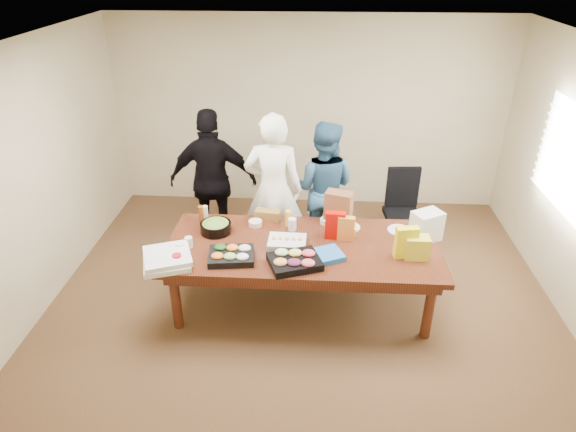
# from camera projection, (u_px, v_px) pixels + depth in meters

# --- Properties ---
(floor) EXTENTS (5.50, 5.00, 0.02)m
(floor) POSITION_uv_depth(u_px,v_px,m) (302.00, 303.00, 5.43)
(floor) COLOR #47301E
(floor) RESTS_ON ground
(ceiling) EXTENTS (5.50, 5.00, 0.02)m
(ceiling) POSITION_uv_depth(u_px,v_px,m) (306.00, 46.00, 4.12)
(ceiling) COLOR white
(ceiling) RESTS_ON wall_back
(wall_back) EXTENTS (5.50, 0.04, 2.70)m
(wall_back) POSITION_uv_depth(u_px,v_px,m) (309.00, 115.00, 6.96)
(wall_back) COLOR beige
(wall_back) RESTS_ON floor
(wall_front) EXTENTS (5.50, 0.04, 2.70)m
(wall_front) POSITION_uv_depth(u_px,v_px,m) (289.00, 402.00, 2.59)
(wall_front) COLOR beige
(wall_front) RESTS_ON floor
(wall_left) EXTENTS (0.04, 5.00, 2.70)m
(wall_left) POSITION_uv_depth(u_px,v_px,m) (28.00, 185.00, 4.92)
(wall_left) COLOR beige
(wall_left) RESTS_ON floor
(window_panel) EXTENTS (0.03, 1.40, 1.10)m
(window_panel) POSITION_uv_depth(u_px,v_px,m) (569.00, 161.00, 5.08)
(window_panel) COLOR white
(window_panel) RESTS_ON wall_right
(window_blinds) EXTENTS (0.04, 1.36, 1.00)m
(window_blinds) POSITION_uv_depth(u_px,v_px,m) (565.00, 161.00, 5.09)
(window_blinds) COLOR beige
(window_blinds) RESTS_ON wall_right
(conference_table) EXTENTS (2.80, 1.20, 0.75)m
(conference_table) POSITION_uv_depth(u_px,v_px,m) (302.00, 275.00, 5.24)
(conference_table) COLOR #4C1C0F
(conference_table) RESTS_ON floor
(office_chair) EXTENTS (0.54, 0.54, 0.98)m
(office_chair) POSITION_uv_depth(u_px,v_px,m) (403.00, 213.00, 6.22)
(office_chair) COLOR black
(office_chair) RESTS_ON floor
(person_center) EXTENTS (0.69, 0.46, 1.87)m
(person_center) POSITION_uv_depth(u_px,v_px,m) (273.00, 190.00, 5.77)
(person_center) COLOR white
(person_center) RESTS_ON floor
(person_right) EXTENTS (0.93, 0.79, 1.68)m
(person_right) POSITION_uv_depth(u_px,v_px,m) (323.00, 188.00, 6.04)
(person_right) COLOR #2F5A7D
(person_right) RESTS_ON floor
(person_left) EXTENTS (1.08, 0.48, 1.81)m
(person_left) POSITION_uv_depth(u_px,v_px,m) (213.00, 181.00, 6.06)
(person_left) COLOR black
(person_left) RESTS_ON floor
(veggie_tray) EXTENTS (0.48, 0.40, 0.07)m
(veggie_tray) POSITION_uv_depth(u_px,v_px,m) (231.00, 256.00, 4.83)
(veggie_tray) COLOR black
(veggie_tray) RESTS_ON conference_table
(fruit_tray) EXTENTS (0.57, 0.51, 0.07)m
(fruit_tray) POSITION_uv_depth(u_px,v_px,m) (295.00, 262.00, 4.73)
(fruit_tray) COLOR black
(fruit_tray) RESTS_ON conference_table
(sheet_cake) EXTENTS (0.39, 0.30, 0.07)m
(sheet_cake) POSITION_uv_depth(u_px,v_px,m) (287.00, 242.00, 5.05)
(sheet_cake) COLOR silver
(sheet_cake) RESTS_ON conference_table
(salad_bowl) EXTENTS (0.41, 0.41, 0.11)m
(salad_bowl) POSITION_uv_depth(u_px,v_px,m) (216.00, 227.00, 5.27)
(salad_bowl) COLOR black
(salad_bowl) RESTS_ON conference_table
(chip_bag_blue) EXTENTS (0.44, 0.39, 0.05)m
(chip_bag_blue) POSITION_uv_depth(u_px,v_px,m) (324.00, 256.00, 4.84)
(chip_bag_blue) COLOR #2467B6
(chip_bag_blue) RESTS_ON conference_table
(chip_bag_red) EXTENTS (0.21, 0.10, 0.30)m
(chip_bag_red) POSITION_uv_depth(u_px,v_px,m) (335.00, 225.00, 5.12)
(chip_bag_red) COLOR #BD0900
(chip_bag_red) RESTS_ON conference_table
(chip_bag_yellow) EXTENTS (0.23, 0.12, 0.33)m
(chip_bag_yellow) POSITION_uv_depth(u_px,v_px,m) (406.00, 242.00, 4.80)
(chip_bag_yellow) COLOR yellow
(chip_bag_yellow) RESTS_ON conference_table
(chip_bag_orange) EXTENTS (0.18, 0.10, 0.27)m
(chip_bag_orange) POSITION_uv_depth(u_px,v_px,m) (346.00, 228.00, 5.09)
(chip_bag_orange) COLOR orange
(chip_bag_orange) RESTS_ON conference_table
(mayo_jar) EXTENTS (0.11, 0.11, 0.14)m
(mayo_jar) POSITION_uv_depth(u_px,v_px,m) (292.00, 224.00, 5.30)
(mayo_jar) COLOR white
(mayo_jar) RESTS_ON conference_table
(mustard_bottle) EXTENTS (0.08, 0.08, 0.18)m
(mustard_bottle) POSITION_uv_depth(u_px,v_px,m) (288.00, 218.00, 5.37)
(mustard_bottle) COLOR yellow
(mustard_bottle) RESTS_ON conference_table
(dressing_bottle) EXTENTS (0.07, 0.07, 0.19)m
(dressing_bottle) POSITION_uv_depth(u_px,v_px,m) (201.00, 214.00, 5.44)
(dressing_bottle) COLOR brown
(dressing_bottle) RESTS_ON conference_table
(ranch_bottle) EXTENTS (0.07, 0.07, 0.19)m
(ranch_bottle) POSITION_uv_depth(u_px,v_px,m) (205.00, 214.00, 5.45)
(ranch_bottle) COLOR beige
(ranch_bottle) RESTS_ON conference_table
(banana_bunch) EXTENTS (0.28, 0.19, 0.09)m
(banana_bunch) POSITION_uv_depth(u_px,v_px,m) (344.00, 229.00, 5.27)
(banana_bunch) COLOR yellow
(banana_bunch) RESTS_ON conference_table
(bread_loaf) EXTENTS (0.29, 0.16, 0.11)m
(bread_loaf) POSITION_uv_depth(u_px,v_px,m) (268.00, 215.00, 5.51)
(bread_loaf) COLOR brown
(bread_loaf) RESTS_ON conference_table
(kraft_bag) EXTENTS (0.32, 0.24, 0.37)m
(kraft_bag) POSITION_uv_depth(u_px,v_px,m) (338.00, 208.00, 5.38)
(kraft_bag) COLOR brown
(kraft_bag) RESTS_ON conference_table
(red_cup) EXTENTS (0.11, 0.11, 0.12)m
(red_cup) POSITION_uv_depth(u_px,v_px,m) (177.00, 260.00, 4.72)
(red_cup) COLOR red
(red_cup) RESTS_ON conference_table
(clear_cup_a) EXTENTS (0.11, 0.11, 0.11)m
(clear_cup_a) POSITION_uv_depth(u_px,v_px,m) (181.00, 248.00, 4.90)
(clear_cup_a) COLOR white
(clear_cup_a) RESTS_ON conference_table
(clear_cup_b) EXTENTS (0.10, 0.10, 0.11)m
(clear_cup_b) POSITION_uv_depth(u_px,v_px,m) (189.00, 242.00, 5.01)
(clear_cup_b) COLOR silver
(clear_cup_b) RESTS_ON conference_table
(pizza_box_lower) EXTENTS (0.55, 0.55, 0.05)m
(pizza_box_lower) POSITION_uv_depth(u_px,v_px,m) (167.00, 261.00, 4.76)
(pizza_box_lower) COLOR #E6E9C8
(pizza_box_lower) RESTS_ON conference_table
(pizza_box_upper) EXTENTS (0.56, 0.56, 0.05)m
(pizza_box_upper) POSITION_uv_depth(u_px,v_px,m) (167.00, 256.00, 4.75)
(pizza_box_upper) COLOR white
(pizza_box_upper) RESTS_ON pizza_box_lower
(plate_a) EXTENTS (0.28, 0.28, 0.01)m
(plate_a) POSITION_uv_depth(u_px,v_px,m) (399.00, 230.00, 5.31)
(plate_a) COLOR silver
(plate_a) RESTS_ON conference_table
(plate_b) EXTENTS (0.29, 0.29, 0.02)m
(plate_b) POSITION_uv_depth(u_px,v_px,m) (349.00, 227.00, 5.37)
(plate_b) COLOR white
(plate_b) RESTS_ON conference_table
(dip_bowl_a) EXTENTS (0.17, 0.17, 0.06)m
(dip_bowl_a) POSITION_uv_depth(u_px,v_px,m) (326.00, 221.00, 5.45)
(dip_bowl_a) COLOR silver
(dip_bowl_a) RESTS_ON conference_table
(dip_bowl_b) EXTENTS (0.16, 0.16, 0.06)m
(dip_bowl_b) POSITION_uv_depth(u_px,v_px,m) (255.00, 223.00, 5.40)
(dip_bowl_b) COLOR beige
(dip_bowl_b) RESTS_ON conference_table
(grocery_bag_white) EXTENTS (0.36, 0.33, 0.32)m
(grocery_bag_white) POSITION_uv_depth(u_px,v_px,m) (427.00, 226.00, 5.09)
(grocery_bag_white) COLOR silver
(grocery_bag_white) RESTS_ON conference_table
(grocery_bag_yellow) EXTENTS (0.23, 0.16, 0.23)m
(grocery_bag_yellow) POSITION_uv_depth(u_px,v_px,m) (417.00, 247.00, 4.81)
(grocery_bag_yellow) COLOR yellow
(grocery_bag_yellow) RESTS_ON conference_table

